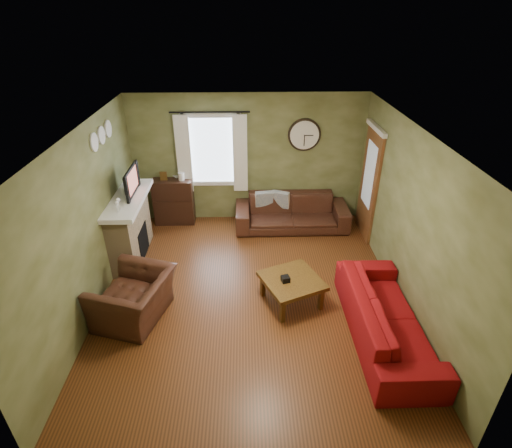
{
  "coord_description": "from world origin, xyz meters",
  "views": [
    {
      "loc": [
        -0.05,
        -4.98,
        4.08
      ],
      "look_at": [
        0.1,
        0.4,
        1.05
      ],
      "focal_mm": 28.0,
      "sensor_mm": 36.0,
      "label": 1
    }
  ],
  "objects_px": {
    "sofa_brown": "(292,212)",
    "armchair": "(134,298)",
    "bookshelf": "(174,202)",
    "coffee_table": "(291,290)",
    "sofa_red": "(386,317)"
  },
  "relations": [
    {
      "from": "sofa_brown",
      "to": "armchair",
      "type": "bearing_deg",
      "value": -134.31
    },
    {
      "from": "armchair",
      "to": "bookshelf",
      "type": "bearing_deg",
      "value": -166.32
    },
    {
      "from": "armchair",
      "to": "coffee_table",
      "type": "bearing_deg",
      "value": 113.28
    },
    {
      "from": "sofa_red",
      "to": "coffee_table",
      "type": "height_order",
      "value": "sofa_red"
    },
    {
      "from": "coffee_table",
      "to": "armchair",
      "type": "bearing_deg",
      "value": -173.37
    },
    {
      "from": "sofa_red",
      "to": "coffee_table",
      "type": "xyz_separation_m",
      "value": [
        -1.21,
        0.75,
        -0.12
      ]
    },
    {
      "from": "sofa_red",
      "to": "armchair",
      "type": "height_order",
      "value": "armchair"
    },
    {
      "from": "sofa_brown",
      "to": "sofa_red",
      "type": "relative_size",
      "value": 0.97
    },
    {
      "from": "armchair",
      "to": "coffee_table",
      "type": "relative_size",
      "value": 1.32
    },
    {
      "from": "sofa_red",
      "to": "armchair",
      "type": "relative_size",
      "value": 2.15
    },
    {
      "from": "sofa_red",
      "to": "coffee_table",
      "type": "relative_size",
      "value": 2.83
    },
    {
      "from": "sofa_red",
      "to": "armchair",
      "type": "distance_m",
      "value": 3.54
    },
    {
      "from": "bookshelf",
      "to": "coffee_table",
      "type": "height_order",
      "value": "bookshelf"
    },
    {
      "from": "bookshelf",
      "to": "sofa_red",
      "type": "distance_m",
      "value": 4.75
    },
    {
      "from": "sofa_brown",
      "to": "coffee_table",
      "type": "bearing_deg",
      "value": -96.07
    }
  ]
}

